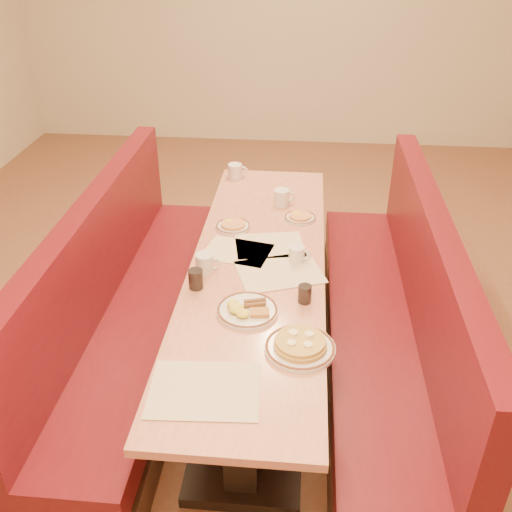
# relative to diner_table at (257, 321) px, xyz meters

# --- Properties ---
(ground) EXTENTS (8.00, 8.00, 0.00)m
(ground) POSITION_rel_diner_table_xyz_m (0.00, 0.00, -0.37)
(ground) COLOR #9E6647
(ground) RESTS_ON ground
(room_envelope) EXTENTS (6.04, 8.04, 2.82)m
(room_envelope) POSITION_rel_diner_table_xyz_m (0.00, 0.00, 1.56)
(room_envelope) COLOR beige
(room_envelope) RESTS_ON ground
(diner_table) EXTENTS (0.70, 2.50, 0.75)m
(diner_table) POSITION_rel_diner_table_xyz_m (0.00, 0.00, 0.00)
(diner_table) COLOR black
(diner_table) RESTS_ON ground
(booth_left) EXTENTS (0.55, 2.50, 1.05)m
(booth_left) POSITION_rel_diner_table_xyz_m (-0.73, 0.00, -0.01)
(booth_left) COLOR #4C3326
(booth_left) RESTS_ON ground
(booth_right) EXTENTS (0.55, 2.50, 1.05)m
(booth_right) POSITION_rel_diner_table_xyz_m (0.73, 0.00, -0.01)
(booth_right) COLOR #4C3326
(booth_right) RESTS_ON ground
(placemat_near_left) EXTENTS (0.44, 0.34, 0.00)m
(placemat_near_left) POSITION_rel_diner_table_xyz_m (-0.12, -0.94, 0.38)
(placemat_near_left) COLOR #F2E6BE
(placemat_near_left) RESTS_ON diner_table
(placemat_near_right) EXTENTS (0.50, 0.43, 0.00)m
(placemat_near_right) POSITION_rel_diner_table_xyz_m (0.12, -0.08, 0.38)
(placemat_near_right) COLOR #F2E6BE
(placemat_near_right) RESTS_ON diner_table
(placemat_far_left) EXTENTS (0.40, 0.33, 0.00)m
(placemat_far_left) POSITION_rel_diner_table_xyz_m (-0.12, 0.11, 0.38)
(placemat_far_left) COLOR #F2E6BE
(placemat_far_left) RESTS_ON diner_table
(placemat_far_right) EXTENTS (0.42, 0.34, 0.00)m
(placemat_far_right) POSITION_rel_diner_table_xyz_m (0.05, 0.19, 0.38)
(placemat_far_right) COLOR #F2E6BE
(placemat_far_right) RESTS_ON diner_table
(pancake_plate) EXTENTS (0.30, 0.30, 0.07)m
(pancake_plate) POSITION_rel_diner_table_xyz_m (0.24, -0.67, 0.40)
(pancake_plate) COLOR silver
(pancake_plate) RESTS_ON diner_table
(eggs_plate) EXTENTS (0.29, 0.29, 0.06)m
(eggs_plate) POSITION_rel_diner_table_xyz_m (-0.01, -0.43, 0.39)
(eggs_plate) COLOR silver
(eggs_plate) RESTS_ON diner_table
(extra_plate_mid) EXTENTS (0.19, 0.19, 0.04)m
(extra_plate_mid) POSITION_rel_diner_table_xyz_m (0.21, 0.53, 0.39)
(extra_plate_mid) COLOR silver
(extra_plate_mid) RESTS_ON diner_table
(extra_plate_far) EXTENTS (0.20, 0.20, 0.04)m
(extra_plate_far) POSITION_rel_diner_table_xyz_m (-0.18, 0.38, 0.39)
(extra_plate_far) COLOR silver
(extra_plate_far) RESTS_ON diner_table
(coffee_mug_a) EXTENTS (0.12, 0.08, 0.09)m
(coffee_mug_a) POSITION_rel_diner_table_xyz_m (0.21, 0.04, 0.42)
(coffee_mug_a) COLOR silver
(coffee_mug_a) RESTS_ON diner_table
(coffee_mug_b) EXTENTS (0.13, 0.09, 0.10)m
(coffee_mug_b) POSITION_rel_diner_table_xyz_m (-0.26, -0.10, 0.43)
(coffee_mug_b) COLOR silver
(coffee_mug_b) RESTS_ON diner_table
(coffee_mug_c) EXTENTS (0.13, 0.10, 0.10)m
(coffee_mug_c) POSITION_rel_diner_table_xyz_m (0.09, 0.71, 0.43)
(coffee_mug_c) COLOR silver
(coffee_mug_c) RESTS_ON diner_table
(coffee_mug_d) EXTENTS (0.14, 0.10, 0.10)m
(coffee_mug_d) POSITION_rel_diner_table_xyz_m (-0.25, 1.10, 0.43)
(coffee_mug_d) COLOR silver
(coffee_mug_d) RESTS_ON diner_table
(soda_tumbler_near) EXTENTS (0.07, 0.07, 0.10)m
(soda_tumbler_near) POSITION_rel_diner_table_xyz_m (-0.28, -0.25, 0.42)
(soda_tumbler_near) COLOR black
(soda_tumbler_near) RESTS_ON diner_table
(soda_tumbler_mid) EXTENTS (0.06, 0.06, 0.09)m
(soda_tumbler_mid) POSITION_rel_diner_table_xyz_m (0.25, -0.32, 0.42)
(soda_tumbler_mid) COLOR black
(soda_tumbler_mid) RESTS_ON diner_table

